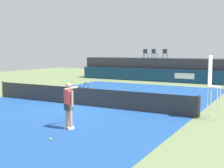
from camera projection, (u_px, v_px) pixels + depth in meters
ground_plane at (110, 98)px, 18.83m from camera, size 48.00×48.00×0.00m
court_inner at (83, 105)px, 16.22m from camera, size 12.00×22.00×0.00m
sponsor_wall at (165, 76)px, 27.90m from camera, size 18.00×0.22×1.20m
spectator_platform at (171, 69)px, 29.41m from camera, size 18.00×2.80×2.20m
spectator_chair_far_left at (146, 53)px, 30.77m from camera, size 0.47×0.47×0.89m
spectator_chair_left at (154, 53)px, 30.11m from camera, size 0.45×0.45×0.89m
spectator_chair_center at (165, 53)px, 29.62m from camera, size 0.47×0.47×0.89m
umpire_chair at (212, 83)px, 12.85m from camera, size 0.50×0.50×2.76m
tennis_net at (83, 97)px, 16.17m from camera, size 12.40×0.02×0.95m
net_post_near at (3, 89)px, 19.14m from camera, size 0.10×0.10×1.00m
net_post_far at (199, 106)px, 13.19m from camera, size 0.10×0.10×1.00m
tennis_player at (69, 104)px, 11.29m from camera, size 0.55×1.25×1.77m
tennis_ball at (50, 139)px, 9.93m from camera, size 0.07×0.07×0.07m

